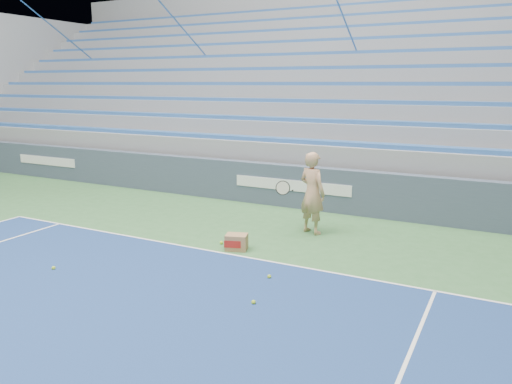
% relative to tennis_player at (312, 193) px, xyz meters
% --- Properties ---
extents(sponsor_barrier, '(30.00, 0.32, 1.10)m').
position_rel_tennis_player_xyz_m(sponsor_barrier, '(-1.25, 1.95, -0.33)').
color(sponsor_barrier, '#3A4759').
rests_on(sponsor_barrier, ground).
extents(bleachers, '(31.00, 9.15, 7.30)m').
position_rel_tennis_player_xyz_m(bleachers, '(-1.26, 7.67, 1.47)').
color(bleachers, gray).
rests_on(bleachers, ground).
extents(tennis_player, '(0.98, 0.93, 1.77)m').
position_rel_tennis_player_xyz_m(tennis_player, '(0.00, 0.00, 0.00)').
color(tennis_player, tan).
rests_on(tennis_player, ground).
extents(ball_box, '(0.49, 0.43, 0.31)m').
position_rel_tennis_player_xyz_m(ball_box, '(-0.88, -1.72, -0.73)').
color(ball_box, '#956E48').
rests_on(ball_box, ground).
extents(tennis_ball_0, '(0.07, 0.07, 0.07)m').
position_rel_tennis_player_xyz_m(tennis_ball_0, '(0.33, -2.75, -0.85)').
color(tennis_ball_0, '#ADD12A').
rests_on(tennis_ball_0, ground).
extents(tennis_ball_1, '(0.07, 0.07, 0.07)m').
position_rel_tennis_player_xyz_m(tennis_ball_1, '(0.56, -3.74, -0.85)').
color(tennis_ball_1, '#ADD12A').
rests_on(tennis_ball_1, ground).
extents(tennis_ball_2, '(0.07, 0.07, 0.07)m').
position_rel_tennis_player_xyz_m(tennis_ball_2, '(-1.32, -1.57, -0.85)').
color(tennis_ball_2, '#ADD12A').
rests_on(tennis_ball_2, ground).
extents(tennis_ball_3, '(0.07, 0.07, 0.07)m').
position_rel_tennis_player_xyz_m(tennis_ball_3, '(-3.17, -4.12, -0.85)').
color(tennis_ball_3, '#ADD12A').
rests_on(tennis_ball_3, ground).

